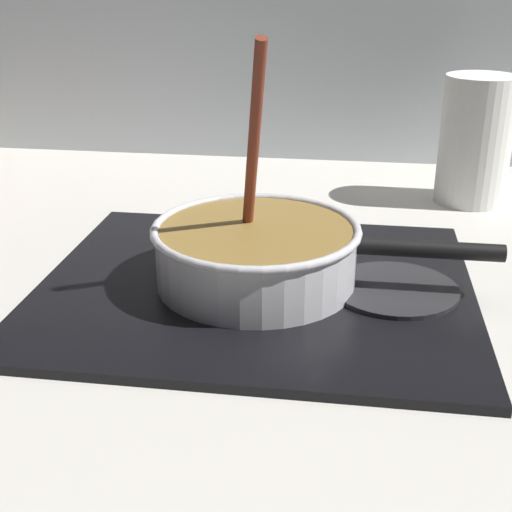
% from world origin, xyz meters
% --- Properties ---
extents(ground, '(2.40, 1.60, 0.04)m').
position_xyz_m(ground, '(0.00, 0.00, -0.02)').
color(ground, beige).
extents(backsplash_wall, '(2.40, 0.02, 0.55)m').
position_xyz_m(backsplash_wall, '(0.00, 0.79, 0.28)').
color(backsplash_wall, silver).
rests_on(backsplash_wall, ground).
extents(hob_plate, '(0.56, 0.48, 0.01)m').
position_xyz_m(hob_plate, '(0.10, 0.12, 0.01)').
color(hob_plate, black).
rests_on(hob_plate, ground).
extents(burner_ring, '(0.18, 0.18, 0.01)m').
position_xyz_m(burner_ring, '(0.10, 0.12, 0.02)').
color(burner_ring, '#592D0C').
rests_on(burner_ring, hob_plate).
extents(spare_burner, '(0.16, 0.16, 0.01)m').
position_xyz_m(spare_burner, '(0.28, 0.12, 0.01)').
color(spare_burner, '#262628').
rests_on(spare_burner, hob_plate).
extents(cooking_pan, '(0.44, 0.27, 0.32)m').
position_xyz_m(cooking_pan, '(0.10, 0.12, 0.06)').
color(cooking_pan, silver).
rests_on(cooking_pan, hob_plate).
extents(paper_towel_roll, '(0.12, 0.12, 0.22)m').
position_xyz_m(paper_towel_roll, '(0.42, 0.54, 0.11)').
color(paper_towel_roll, white).
rests_on(paper_towel_roll, ground).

